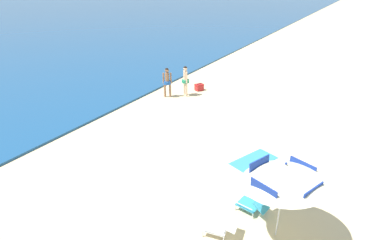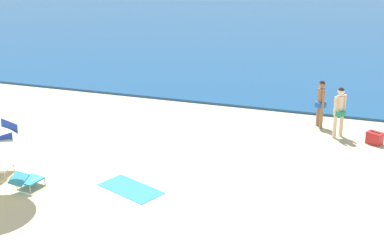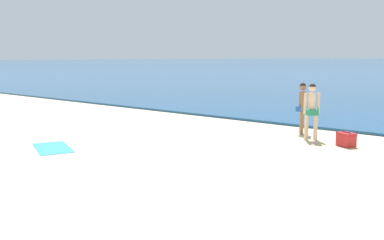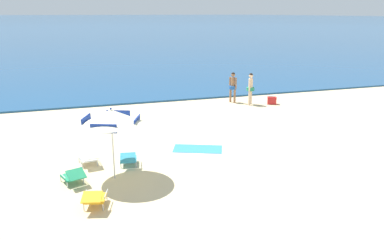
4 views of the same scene
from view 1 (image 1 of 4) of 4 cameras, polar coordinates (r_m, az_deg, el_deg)
name	(u,v)px [view 1 (image 1 of 4)]	position (r m, az deg, el deg)	size (l,w,h in m)	color
beach_umbrella_striped_main	(285,173)	(7.76, 16.80, -9.42)	(2.17, 2.20, 2.28)	silver
lounge_chair_beside_umbrella	(253,204)	(9.32, 11.26, -15.08)	(0.69, 0.98, 0.52)	teal
lounge_chair_facing_sea	(220,226)	(8.53, 5.28, -18.95)	(0.66, 0.93, 0.49)	white
person_standing_near_shore	(185,79)	(17.81, -1.24, 7.63)	(0.43, 0.43, 1.74)	beige
person_standing_beside	(167,80)	(17.65, -4.62, 7.33)	(0.42, 0.46, 1.71)	#8C6042
cooler_box	(199,87)	(18.94, 1.33, 6.10)	(0.60, 0.54, 0.43)	red
beach_towel	(254,161)	(11.80, 11.39, -7.40)	(0.90, 1.80, 0.01)	#3384BC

